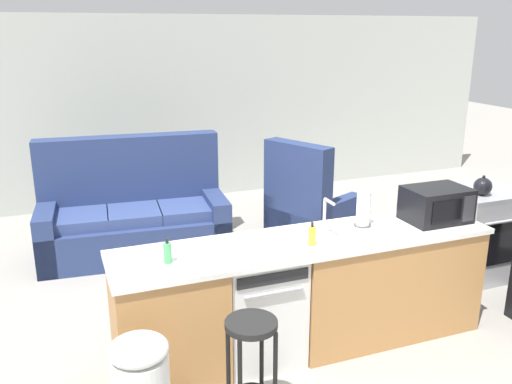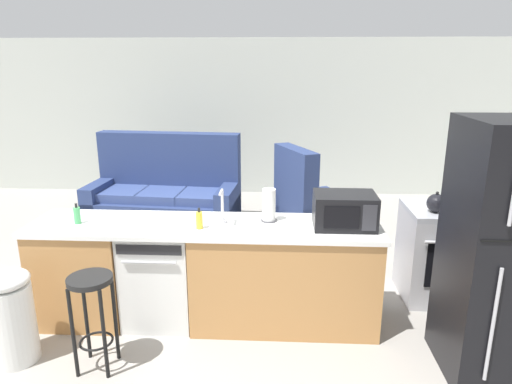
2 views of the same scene
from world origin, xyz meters
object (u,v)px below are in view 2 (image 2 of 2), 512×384
at_px(stove_range, 444,253).
at_px(bar_stool, 92,303).
at_px(soap_bottle, 199,220).
at_px(dishwasher, 161,275).
at_px(couch, 166,198).
at_px(paper_towel_roll, 269,205).
at_px(armchair, 308,213).
at_px(refrigerator, 505,253).
at_px(kettle, 436,203).
at_px(microwave, 344,210).
at_px(trash_bin, 10,316).
at_px(dish_soap_bottle, 77,215).

distance_m(stove_range, bar_stool, 3.17).
bearing_deg(bar_stool, soap_bottle, 40.53).
xyz_separation_m(dishwasher, couch, (-0.55, 2.44, -0.03)).
height_order(paper_towel_roll, armchair, armchair).
bearing_deg(refrigerator, kettle, 99.66).
distance_m(dishwasher, kettle, 2.53).
bearing_deg(dishwasher, stove_range, 11.91).
height_order(stove_range, armchair, armchair).
relative_size(microwave, couch, 0.24).
xyz_separation_m(dishwasher, armchair, (1.40, 2.00, -0.07)).
bearing_deg(paper_towel_roll, stove_range, 14.87).
bearing_deg(kettle, trash_bin, -162.58).
bearing_deg(dish_soap_bottle, dishwasher, 3.91).
distance_m(paper_towel_roll, trash_bin, 2.16).
bearing_deg(paper_towel_roll, kettle, 11.91).
bearing_deg(dish_soap_bottle, refrigerator, -8.78).
relative_size(microwave, soap_bottle, 2.84).
xyz_separation_m(refrigerator, armchair, (-1.20, 2.55, -0.58)).
relative_size(dishwasher, refrigerator, 0.45).
relative_size(paper_towel_roll, armchair, 0.24).
bearing_deg(trash_bin, armchair, 48.17).
relative_size(trash_bin, couch, 0.36).
xyz_separation_m(kettle, bar_stool, (-2.75, -1.12, -0.45)).
xyz_separation_m(kettle, trash_bin, (-3.41, -1.07, -0.61)).
bearing_deg(armchair, paper_towel_roll, -103.67).
bearing_deg(couch, soap_bottle, -69.97).
xyz_separation_m(microwave, paper_towel_roll, (-0.62, 0.11, -0.00)).
height_order(stove_range, refrigerator, refrigerator).
height_order(dishwasher, soap_bottle, soap_bottle).
bearing_deg(couch, kettle, -33.98).
bearing_deg(bar_stool, microwave, 20.55).
distance_m(refrigerator, trash_bin, 3.62).
bearing_deg(kettle, armchair, 123.25).
bearing_deg(trash_bin, dishwasher, 33.57).
bearing_deg(bar_stool, armchair, 57.70).
bearing_deg(kettle, soap_bottle, -165.43).
distance_m(stove_range, microwave, 1.32).
bearing_deg(paper_towel_roll, couch, 122.58).
height_order(soap_bottle, couch, couch).
xyz_separation_m(stove_range, armchair, (-1.20, 1.46, -0.10)).
xyz_separation_m(dish_soap_bottle, bar_stool, (0.35, -0.66, -0.44)).
relative_size(stove_range, microwave, 1.80).
bearing_deg(microwave, dishwasher, 179.95).
bearing_deg(armchair, kettle, -56.75).
bearing_deg(microwave, couch, 130.85).
distance_m(microwave, trash_bin, 2.69).
xyz_separation_m(soap_bottle, bar_stool, (-0.69, -0.59, -0.44)).
height_order(microwave, dish_soap_bottle, microwave).
relative_size(microwave, armchair, 0.42).
distance_m(dishwasher, trash_bin, 1.17).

